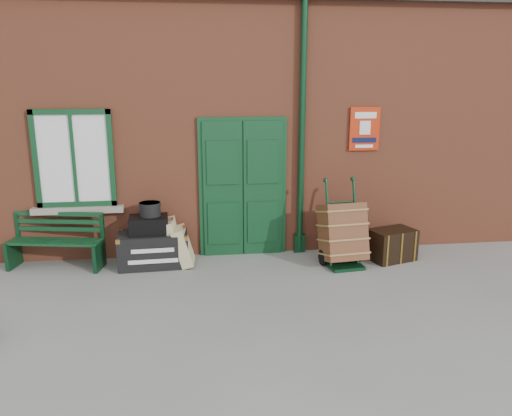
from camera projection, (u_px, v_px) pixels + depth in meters
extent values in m
plane|color=gray|center=(275.00, 287.00, 6.99)|extent=(80.00, 80.00, 0.00)
cube|color=#A14F34|center=(247.00, 123.00, 9.87)|extent=(10.00, 4.00, 4.00)
cube|color=#38302B|center=(247.00, 7.00, 9.34)|extent=(10.30, 4.30, 0.30)
cube|color=#103B1E|center=(243.00, 189.00, 8.09)|extent=(1.42, 0.12, 2.32)
cube|color=white|center=(74.00, 159.00, 7.62)|extent=(1.20, 0.08, 1.50)
cylinder|color=black|center=(302.00, 133.00, 7.95)|extent=(0.10, 0.10, 4.00)
cube|color=red|center=(365.00, 129.00, 8.11)|extent=(0.50, 0.03, 0.70)
cube|color=#103B1E|center=(55.00, 242.00, 7.61)|extent=(1.46, 0.64, 0.04)
cube|color=#103B1E|center=(59.00, 221.00, 7.75)|extent=(1.40, 0.30, 0.38)
cube|color=black|center=(13.00, 254.00, 7.70)|extent=(0.14, 0.43, 0.42)
cube|color=black|center=(99.00, 256.00, 7.62)|extent=(0.14, 0.43, 0.42)
cube|color=black|center=(153.00, 249.00, 7.76)|extent=(1.08, 0.63, 0.53)
cube|color=black|center=(149.00, 225.00, 7.66)|extent=(0.60, 0.45, 0.26)
cylinder|color=black|center=(150.00, 209.00, 7.63)|extent=(0.33, 0.33, 0.21)
cube|color=#C6B482|center=(172.00, 242.00, 7.82)|extent=(0.35, 0.52, 0.72)
cube|color=#C6B482|center=(183.00, 246.00, 7.76)|extent=(0.36, 0.47, 0.62)
cube|color=black|center=(345.00, 266.00, 7.71)|extent=(0.55, 0.43, 0.05)
cylinder|color=black|center=(329.00, 224.00, 7.67)|extent=(0.08, 0.37, 1.31)
cylinder|color=black|center=(356.00, 222.00, 7.78)|extent=(0.08, 0.37, 1.31)
cylinder|color=black|center=(323.00, 257.00, 7.81)|extent=(0.08, 0.25, 0.25)
cylinder|color=black|center=(358.00, 254.00, 7.95)|extent=(0.08, 0.25, 0.25)
cube|color=brown|center=(342.00, 232.00, 7.74)|extent=(0.71, 0.76, 0.97)
cube|color=black|center=(392.00, 245.00, 8.01)|extent=(0.80, 0.64, 0.51)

